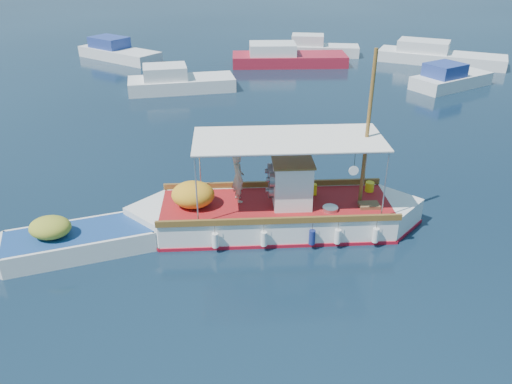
{
  "coord_description": "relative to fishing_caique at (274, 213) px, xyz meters",
  "views": [
    {
      "loc": [
        0.0,
        -13.74,
        8.8
      ],
      "look_at": [
        -0.86,
        0.0,
        1.62
      ],
      "focal_mm": 35.0,
      "sensor_mm": 36.0,
      "label": 1
    }
  ],
  "objects": [
    {
      "name": "bg_boat_e",
      "position": [
        11.56,
        24.53,
        -0.04
      ],
      "size": [
        9.46,
        5.58,
        1.8
      ],
      "rotation": [
        0.0,
        0.0,
        -0.35
      ],
      "color": "silver",
      "rests_on": "ground"
    },
    {
      "name": "dinghy",
      "position": [
        -5.99,
        -1.77,
        -0.22
      ],
      "size": [
        5.6,
        3.29,
        1.49
      ],
      "rotation": [
        0.0,
        0.0,
        0.4
      ],
      "color": "white",
      "rests_on": "ground"
    },
    {
      "name": "bg_boat_nw",
      "position": [
        -6.45,
        15.97,
        -0.04
      ],
      "size": [
        6.9,
        4.05,
        1.8
      ],
      "rotation": [
        0.0,
        0.0,
        0.27
      ],
      "color": "silver",
      "rests_on": "ground"
    },
    {
      "name": "ground",
      "position": [
        0.3,
        -0.6,
        -0.53
      ],
      "size": [
        160.0,
        160.0,
        0.0
      ],
      "primitive_type": "plane",
      "color": "black",
      "rests_on": "ground"
    },
    {
      "name": "bg_boat_ne",
      "position": [
        10.64,
        17.76,
        -0.04
      ],
      "size": [
        5.68,
        4.96,
        1.8
      ],
      "rotation": [
        0.0,
        0.0,
        0.63
      ],
      "color": "silver",
      "rests_on": "ground"
    },
    {
      "name": "fishing_caique",
      "position": [
        0.0,
        0.0,
        0.0
      ],
      "size": [
        9.89,
        3.5,
        6.07
      ],
      "rotation": [
        0.0,
        0.0,
        0.12
      ],
      "color": "white",
      "rests_on": "ground"
    },
    {
      "name": "bg_boat_far_w",
      "position": [
        -12.94,
        24.36,
        -0.04
      ],
      "size": [
        7.21,
        5.66,
        1.8
      ],
      "rotation": [
        0.0,
        0.0,
        -0.55
      ],
      "color": "silver",
      "rests_on": "ground"
    },
    {
      "name": "bg_boat_far_n",
      "position": [
        2.61,
        26.71,
        -0.04
      ],
      "size": [
        6.35,
        2.31,
        1.8
      ],
      "rotation": [
        0.0,
        0.0,
        -0.05
      ],
      "color": "silver",
      "rests_on": "ground"
    },
    {
      "name": "bg_boat_n",
      "position": [
        0.17,
        23.2,
        -0.04
      ],
      "size": [
        8.63,
        3.59,
        1.8
      ],
      "rotation": [
        0.0,
        0.0,
        0.1
      ],
      "color": "maroon",
      "rests_on": "ground"
    }
  ]
}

